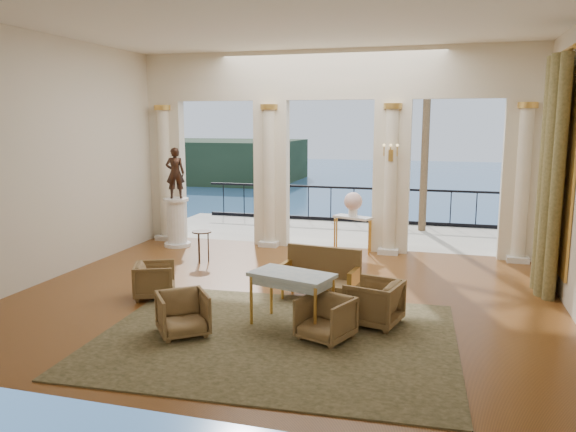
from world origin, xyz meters
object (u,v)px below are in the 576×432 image
(side_table, at_px, (202,236))
(armchair_c, at_px, (374,301))
(armchair_a, at_px, (183,312))
(pedestal, at_px, (177,223))
(console_table, at_px, (353,222))
(armchair_b, at_px, (326,316))
(settee, at_px, (321,274))
(game_table, at_px, (292,279))
(statue, at_px, (175,173))
(armchair_d, at_px, (155,278))

(side_table, bearing_deg, armchair_c, -34.52)
(armchair_a, height_order, pedestal, pedestal)
(armchair_c, xyz_separation_m, console_table, (-1.05, 4.46, 0.32))
(armchair_b, xyz_separation_m, side_table, (-3.38, 3.46, 0.24))
(armchair_a, xyz_separation_m, settee, (1.48, 2.09, 0.09))
(armchair_b, bearing_deg, game_table, 169.73)
(statue, bearing_deg, settee, 122.95)
(armchair_a, height_order, armchair_d, armchair_a)
(settee, bearing_deg, statue, 152.02)
(settee, relative_size, game_table, 1.05)
(armchair_a, height_order, game_table, game_table)
(armchair_c, height_order, game_table, game_table)
(armchair_b, bearing_deg, statue, 156.20)
(armchair_b, bearing_deg, armchair_a, -147.31)
(armchair_c, bearing_deg, statue, -113.63)
(settee, height_order, game_table, settee)
(settee, height_order, side_table, settee)
(armchair_c, distance_m, side_table, 4.79)
(game_table, bearing_deg, armchair_d, -178.95)
(game_table, height_order, console_table, console_table)
(side_table, bearing_deg, console_table, 31.18)
(game_table, relative_size, statue, 1.09)
(armchair_c, distance_m, armchair_d, 3.72)
(settee, bearing_deg, armchair_d, -157.95)
(armchair_b, xyz_separation_m, armchair_d, (-3.15, 1.04, -0.00))
(settee, bearing_deg, console_table, 98.42)
(armchair_b, height_order, armchair_d, armchair_b)
(game_table, bearing_deg, armchair_a, -136.04)
(console_table, relative_size, side_table, 1.41)
(pedestal, bearing_deg, game_table, -47.24)
(armchair_a, bearing_deg, settee, 16.59)
(pedestal, bearing_deg, settee, -35.78)
(armchair_b, xyz_separation_m, settee, (-0.45, 1.73, 0.09))
(armchair_c, height_order, statue, statue)
(armchair_b, height_order, statue, statue)
(settee, bearing_deg, armchair_b, -67.43)
(armchair_b, distance_m, settee, 1.79)
(statue, bearing_deg, console_table, 165.73)
(pedestal, height_order, statue, statue)
(armchair_a, height_order, statue, statue)
(armchair_a, xyz_separation_m, console_table, (1.44, 5.58, 0.35))
(game_table, xyz_separation_m, pedestal, (-4.02, 4.35, -0.16))
(armchair_b, xyz_separation_m, statue, (-4.59, 4.71, 1.41))
(armchair_d, height_order, side_table, side_table)
(armchair_a, height_order, console_table, console_table)
(armchair_d, height_order, pedestal, pedestal)
(armchair_d, bearing_deg, statue, -2.49)
(armchair_d, bearing_deg, armchair_b, -132.15)
(pedestal, bearing_deg, armchair_d, -68.59)
(game_table, xyz_separation_m, side_table, (-2.81, 3.10, -0.15))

